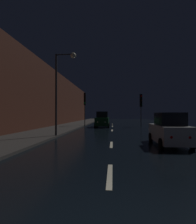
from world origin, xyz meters
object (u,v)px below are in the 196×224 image
at_px(traffic_light_far_right, 141,103).
at_px(streetlamp_overhead, 62,81).
at_px(car_parked_right_near, 169,130).
at_px(car_approaching_headlights, 102,120).
at_px(traffic_light_far_left, 85,102).

relative_size(traffic_light_far_right, streetlamp_overhead, 0.72).
bearing_deg(streetlamp_overhead, car_parked_right_near, -21.13).
bearing_deg(traffic_light_far_right, car_approaching_headlights, -90.54).
height_order(traffic_light_far_left, car_approaching_headlights, traffic_light_far_left).
xyz_separation_m(traffic_light_far_right, car_parked_right_near, (-0.80, -15.84, -2.64)).
xyz_separation_m(traffic_light_far_left, streetlamp_overhead, (0.27, -13.31, 0.75)).
bearing_deg(traffic_light_far_left, car_approaching_headlights, 61.44).
xyz_separation_m(traffic_light_far_left, car_parked_right_near, (7.74, -16.20, -2.90)).
bearing_deg(car_approaching_headlights, traffic_light_far_left, -115.52).
distance_m(traffic_light_far_left, traffic_light_far_right, 8.56).
relative_size(traffic_light_far_left, traffic_light_far_right, 1.07).
bearing_deg(traffic_light_far_left, car_parked_right_near, 22.50).
bearing_deg(traffic_light_far_left, streetlamp_overhead, -1.86).
xyz_separation_m(traffic_light_far_left, traffic_light_far_right, (8.54, -0.36, -0.26)).
bearing_deg(car_parked_right_near, streetlamp_overhead, 68.87).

